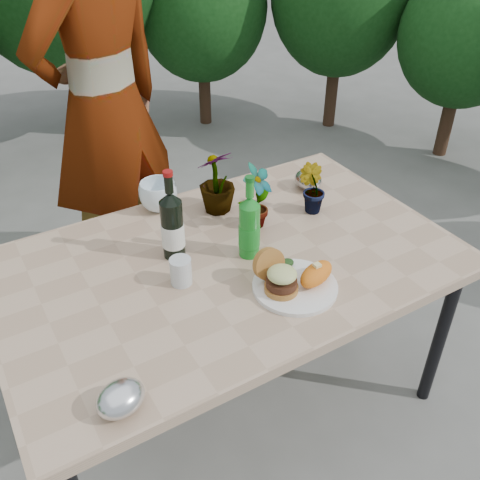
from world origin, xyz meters
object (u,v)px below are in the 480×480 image
patio_table (229,272)px  dinner_plate (295,286)px  person (105,109)px  wine_bottle (172,226)px

patio_table → dinner_plate: dinner_plate is taller
patio_table → person: (-0.08, 0.97, 0.29)m
patio_table → person: 1.02m
patio_table → wine_bottle: 0.26m
wine_bottle → person: person is taller
patio_table → dinner_plate: bearing=-66.4°
dinner_plate → person: 1.26m
dinner_plate → wine_bottle: bearing=125.4°
dinner_plate → wine_bottle: size_ratio=0.84×
dinner_plate → wine_bottle: 0.46m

